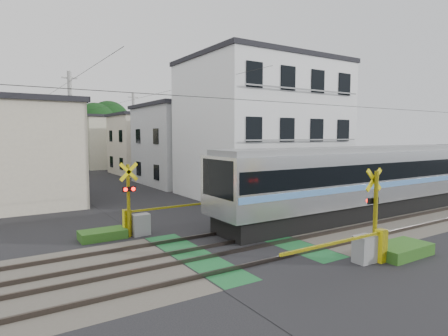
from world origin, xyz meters
TOP-DOWN VIEW (x-y plane):
  - ground at (0.00, 0.00)m, footprint 120.00×120.00m
  - track_bed at (0.00, 0.00)m, footprint 120.00×120.00m
  - crossing_signal_near at (2.59, -3.65)m, footprint 4.74×0.65m
  - crossing_signal_far at (-2.59, 3.65)m, footprint 4.74×0.65m
  - apartment_block at (8.50, 9.49)m, footprint 10.20×8.36m
  - houses_row at (0.25, 25.92)m, footprint 22.07×31.35m
  - tree_hill at (-0.82, 48.67)m, footprint 40.00×13.64m
  - catenary at (6.00, 0.03)m, footprint 60.00×5.04m
  - utility_poles at (-1.05, 23.01)m, footprint 7.90×42.00m
  - pedestrian at (0.51, 29.31)m, footprint 0.73×0.58m
  - weed_patches at (1.76, -0.09)m, footprint 10.25×8.80m

SIDE VIEW (x-z plane):
  - ground at x=0.00m, z-range 0.00..0.00m
  - track_bed at x=0.00m, z-range -0.03..0.11m
  - weed_patches at x=1.76m, z-range -0.02..0.38m
  - crossing_signal_near at x=2.59m, z-range -0.83..2.25m
  - crossing_signal_far at x=-2.59m, z-range -0.83..2.25m
  - pedestrian at x=0.51m, z-range 0.00..1.75m
  - houses_row at x=0.25m, z-range -0.16..6.64m
  - catenary at x=6.00m, z-range 0.20..7.20m
  - utility_poles at x=-1.05m, z-range 0.08..8.08m
  - apartment_block at x=8.50m, z-range 0.01..9.31m
  - tree_hill at x=-0.82m, z-range -0.67..10.26m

